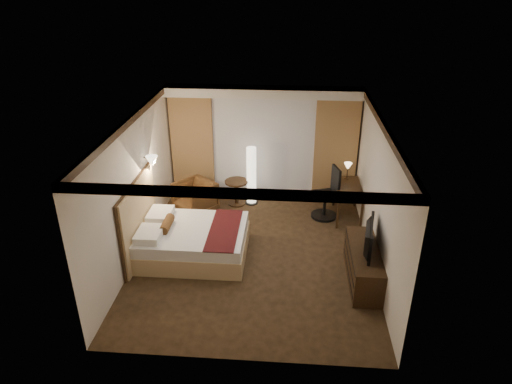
# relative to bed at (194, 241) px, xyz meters

# --- Properties ---
(floor) EXTENTS (4.50, 5.50, 0.01)m
(floor) POSITION_rel_bed_xyz_m (1.17, 0.13, -0.30)
(floor) COLOR black
(floor) RESTS_ON ground
(ceiling) EXTENTS (4.50, 5.50, 0.01)m
(ceiling) POSITION_rel_bed_xyz_m (1.17, 0.13, 2.40)
(ceiling) COLOR white
(ceiling) RESTS_ON back_wall
(back_wall) EXTENTS (4.50, 0.02, 2.70)m
(back_wall) POSITION_rel_bed_xyz_m (1.17, 2.88, 1.05)
(back_wall) COLOR silver
(back_wall) RESTS_ON floor
(left_wall) EXTENTS (0.02, 5.50, 2.70)m
(left_wall) POSITION_rel_bed_xyz_m (-1.08, 0.13, 1.05)
(left_wall) COLOR silver
(left_wall) RESTS_ON floor
(right_wall) EXTENTS (0.02, 5.50, 2.70)m
(right_wall) POSITION_rel_bed_xyz_m (3.42, 0.13, 1.05)
(right_wall) COLOR silver
(right_wall) RESTS_ON floor
(crown_molding) EXTENTS (4.50, 5.50, 0.12)m
(crown_molding) POSITION_rel_bed_xyz_m (1.17, 0.13, 2.34)
(crown_molding) COLOR black
(crown_molding) RESTS_ON ceiling
(soffit) EXTENTS (4.50, 0.50, 0.20)m
(soffit) POSITION_rel_bed_xyz_m (1.17, 2.63, 2.30)
(soffit) COLOR white
(soffit) RESTS_ON ceiling
(curtain_sheer) EXTENTS (2.48, 0.04, 2.45)m
(curtain_sheer) POSITION_rel_bed_xyz_m (1.17, 2.80, 0.95)
(curtain_sheer) COLOR silver
(curtain_sheer) RESTS_ON back_wall
(curtain_left_drape) EXTENTS (1.00, 0.14, 2.45)m
(curtain_left_drape) POSITION_rel_bed_xyz_m (-0.53, 2.74, 0.95)
(curtain_left_drape) COLOR #A47F4B
(curtain_left_drape) RESTS_ON back_wall
(curtain_right_drape) EXTENTS (1.00, 0.14, 2.45)m
(curtain_right_drape) POSITION_rel_bed_xyz_m (2.87, 2.74, 0.95)
(curtain_right_drape) COLOR #A47F4B
(curtain_right_drape) RESTS_ON back_wall
(wall_sconce) EXTENTS (0.24, 0.24, 0.24)m
(wall_sconce) POSITION_rel_bed_xyz_m (-0.92, 0.79, 1.32)
(wall_sconce) COLOR white
(wall_sconce) RESTS_ON left_wall
(bed) EXTENTS (2.03, 1.59, 0.59)m
(bed) POSITION_rel_bed_xyz_m (0.00, 0.00, 0.00)
(bed) COLOR white
(bed) RESTS_ON floor
(headboard) EXTENTS (0.12, 1.89, 1.50)m
(headboard) POSITION_rel_bed_xyz_m (-1.03, -0.00, 0.45)
(headboard) COLOR tan
(headboard) RESTS_ON floor
(armchair) EXTENTS (1.07, 1.06, 0.80)m
(armchair) POSITION_rel_bed_xyz_m (-0.32, 1.76, 0.10)
(armchair) COLOR #513418
(armchair) RESTS_ON floor
(side_table) EXTENTS (0.55, 0.55, 0.60)m
(side_table) POSITION_rel_bed_xyz_m (0.58, 2.20, 0.00)
(side_table) COLOR black
(side_table) RESTS_ON floor
(floor_lamp) EXTENTS (0.30, 0.30, 1.43)m
(floor_lamp) POSITION_rel_bed_xyz_m (0.93, 2.28, 0.42)
(floor_lamp) COLOR white
(floor_lamp) RESTS_ON floor
(desk) EXTENTS (0.55, 1.17, 0.75)m
(desk) POSITION_rel_bed_xyz_m (3.12, 1.79, 0.08)
(desk) COLOR black
(desk) RESTS_ON floor
(desk_lamp) EXTENTS (0.18, 0.18, 0.34)m
(desk_lamp) POSITION_rel_bed_xyz_m (3.12, 2.22, 0.62)
(desk_lamp) COLOR #FFD899
(desk_lamp) RESTS_ON desk
(office_chair) EXTENTS (0.71, 0.71, 1.19)m
(office_chair) POSITION_rel_bed_xyz_m (2.62, 1.74, 0.30)
(office_chair) COLOR black
(office_chair) RESTS_ON floor
(dresser) EXTENTS (0.50, 1.62, 0.63)m
(dresser) POSITION_rel_bed_xyz_m (3.17, -0.55, 0.02)
(dresser) COLOR black
(dresser) RESTS_ON floor
(television) EXTENTS (0.72, 1.05, 0.13)m
(television) POSITION_rel_bed_xyz_m (3.14, -0.55, 0.61)
(television) COLOR black
(television) RESTS_ON dresser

